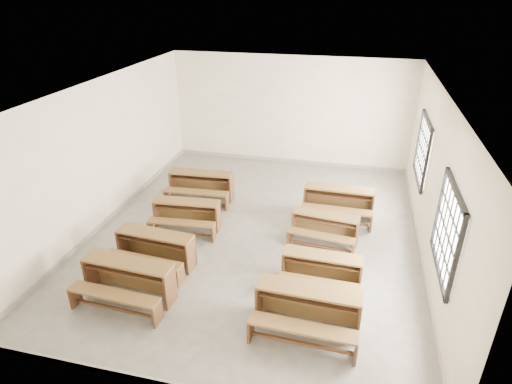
% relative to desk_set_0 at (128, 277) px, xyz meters
% --- Properties ---
extents(room, '(8.50, 8.50, 3.20)m').
position_rel_desk_set_0_xyz_m(room, '(1.75, 2.64, 1.72)').
color(room, gray).
rests_on(room, ground).
extents(desk_set_0, '(1.66, 0.92, 0.73)m').
position_rel_desk_set_0_xyz_m(desk_set_0, '(0.00, 0.00, 0.00)').
color(desk_set_0, brown).
rests_on(desk_set_0, ground).
extents(desk_set_1, '(1.59, 0.91, 0.69)m').
position_rel_desk_set_0_xyz_m(desk_set_1, '(0.02, 1.01, -0.02)').
color(desk_set_1, brown).
rests_on(desk_set_1, ground).
extents(desk_set_2, '(1.53, 0.88, 0.66)m').
position_rel_desk_set_0_xyz_m(desk_set_2, '(0.10, 2.46, -0.04)').
color(desk_set_2, brown).
rests_on(desk_set_2, ground).
extents(desk_set_3, '(1.65, 0.93, 0.72)m').
position_rel_desk_set_0_xyz_m(desk_set_3, '(-0.09, 3.91, -0.00)').
color(desk_set_3, brown).
rests_on(desk_set_3, ground).
extents(desk_set_4, '(1.69, 0.92, 0.75)m').
position_rel_desk_set_0_xyz_m(desk_set_4, '(3.13, -0.01, 0.01)').
color(desk_set_4, brown).
rests_on(desk_set_4, ground).
extents(desk_set_5, '(1.45, 0.78, 0.64)m').
position_rel_desk_set_0_xyz_m(desk_set_5, '(3.24, 1.12, -0.05)').
color(desk_set_5, brown).
rests_on(desk_set_5, ground).
extents(desk_set_6, '(1.48, 0.88, 0.63)m').
position_rel_desk_set_0_xyz_m(desk_set_6, '(3.16, 2.65, -0.06)').
color(desk_set_6, brown).
rests_on(desk_set_6, ground).
extents(desk_set_7, '(1.63, 0.87, 0.72)m').
position_rel_desk_set_0_xyz_m(desk_set_7, '(3.36, 3.80, -0.00)').
color(desk_set_7, brown).
rests_on(desk_set_7, ground).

